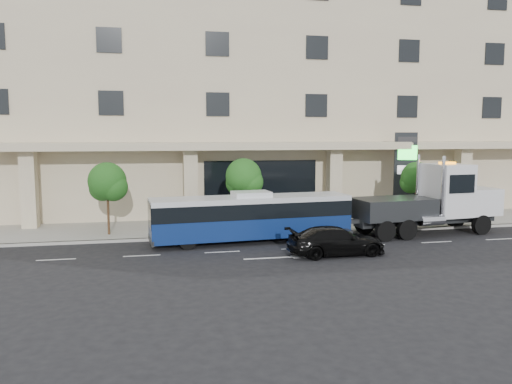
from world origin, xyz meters
TOP-DOWN VIEW (x-y plane):
  - ground at (0.00, 0.00)m, footprint 120.00×120.00m
  - sidewalk at (0.00, 5.00)m, footprint 120.00×6.00m
  - curb at (0.00, 2.00)m, footprint 120.00×0.30m
  - convention_center at (-0.00, 15.42)m, footprint 60.00×17.60m
  - tree_left at (-9.97, 3.59)m, footprint 2.27×2.20m
  - tree_mid at (-1.97, 3.59)m, footprint 2.28×2.20m
  - tree_right at (9.53, 3.59)m, footprint 2.10×2.00m
  - city_bus at (-2.08, 0.67)m, footprint 11.29×3.29m
  - tow_truck at (9.04, 0.78)m, footprint 10.45×3.49m
  - black_sedan at (1.46, -3.20)m, footprint 4.96×2.17m
  - signage_pylon at (9.84, 5.80)m, footprint 1.57×1.07m

SIDE VIEW (x-z plane):
  - ground at x=0.00m, z-range 0.00..0.00m
  - sidewalk at x=0.00m, z-range 0.00..0.15m
  - curb at x=0.00m, z-range 0.00..0.15m
  - black_sedan at x=1.46m, z-range 0.00..1.42m
  - city_bus at x=-2.08m, z-range 0.02..2.84m
  - tow_truck at x=9.04m, z-range -0.42..4.31m
  - tree_right at x=9.53m, z-range 1.01..5.06m
  - tree_left at x=-9.97m, z-range 1.00..5.22m
  - signage_pylon at x=9.84m, z-range 0.20..6.15m
  - tree_mid at x=-1.97m, z-range 1.07..5.45m
  - convention_center at x=0.00m, z-range -0.03..19.97m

